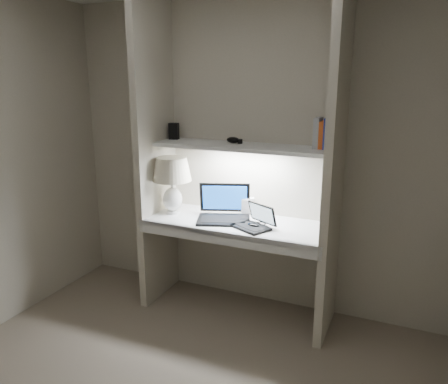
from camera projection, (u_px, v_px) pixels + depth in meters
The scene contains 17 objects.
back_wall at pixel (250, 156), 3.56m from camera, with size 3.20×0.01×2.50m, color beige.
alcove_panel_left at pixel (155, 155), 3.60m from camera, with size 0.06×0.55×2.50m, color beige.
alcove_panel_right at pixel (334, 169), 3.03m from camera, with size 0.06×0.55×2.50m, color beige.
desk at pixel (237, 224), 3.44m from camera, with size 1.40×0.55×0.04m, color white.
desk_apron at pixel (223, 238), 3.22m from camera, with size 1.46×0.03×0.10m, color silver.
shelf at pixel (242, 147), 3.38m from camera, with size 1.40×0.36×0.03m, color silver.
strip_light at pixel (242, 150), 3.38m from camera, with size 0.60×0.04×0.01m, color white.
table_lamp at pixel (172, 176), 3.58m from camera, with size 0.32×0.32×0.47m.
laptop_main at pixel (224, 211), 3.50m from camera, with size 0.51×0.47×0.27m.
laptop_netbook at pixel (255, 222), 3.29m from camera, with size 0.35×0.33×0.17m.
speaker at pixel (248, 206), 3.61m from camera, with size 0.10×0.07×0.14m, color silver.
mouse at pixel (254, 225), 3.29m from camera, with size 0.10×0.06×0.04m, color black.
cable_coil at pixel (260, 224), 3.37m from camera, with size 0.09×0.09×0.01m, color black.
sticky_note at pixel (172, 209), 3.77m from camera, with size 0.08×0.08×0.00m, color gold.
book_row at pixel (329, 134), 3.17m from camera, with size 0.21×0.15×0.22m.
shelf_box at pixel (174, 131), 3.66m from camera, with size 0.08×0.06×0.14m, color black.
shelf_gadget at pixel (233, 140), 3.45m from camera, with size 0.11×0.08×0.05m, color black.
Camera 1 is at (1.22, -1.81, 1.87)m, focal length 35.00 mm.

